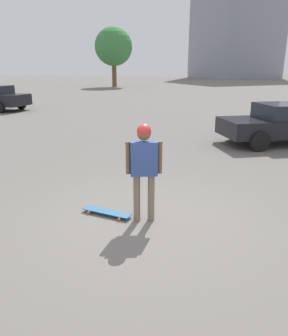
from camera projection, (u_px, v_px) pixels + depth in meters
The scene contains 6 objects.
ground_plane at pixel (144, 220), 5.92m from camera, with size 220.00×220.00×0.00m, color slate.
person at pixel (144, 161), 5.59m from camera, with size 0.59×0.35×1.75m.
skateboard at pixel (107, 212), 6.11m from camera, with size 0.80×0.87×0.07m.
car_parked_near at pixel (284, 123), 11.54m from camera, with size 4.65×2.68×1.42m.
building_block_distant at pixel (238, 6), 70.95m from camera, with size 15.27×14.87×30.15m.
tree_distant at pixel (114, 47), 42.26m from camera, with size 4.86×4.86×7.51m.
Camera 1 is at (2.14, 4.93, 2.66)m, focal length 35.00 mm.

